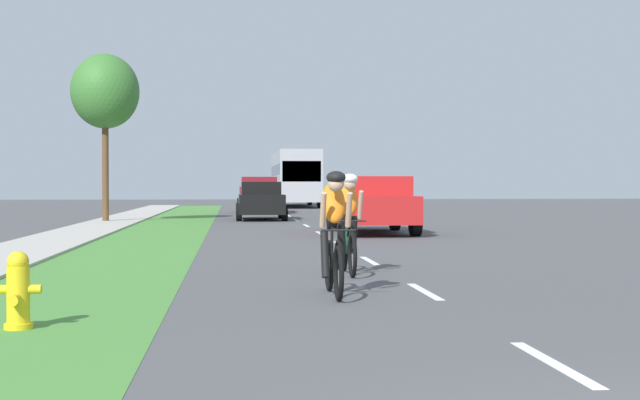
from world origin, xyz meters
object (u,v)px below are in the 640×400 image
Objects in this scene: suv_maroon at (259,194)px; bus_silver at (295,176)px; fire_hydrant_yellow at (18,291)px; sedan_black at (261,201)px; pickup_red at (372,205)px; street_tree_near at (105,92)px; cyclist_trailing at (348,223)px; cyclist_lead at (334,232)px.

suv_maroon is 0.41× the size of bus_silver.
fire_hydrant_yellow is 0.18× the size of sedan_black.
pickup_red is 10.64m from sedan_black.
fire_hydrant_yellow is 0.12× the size of street_tree_near.
pickup_red reaches higher than cyclist_trailing.
cyclist_trailing is at bearing -88.21° from sedan_black.
cyclist_trailing is (3.89, 4.84, 0.44)m from fire_hydrant_yellow.
pickup_red is (2.20, 11.42, 0.02)m from cyclist_trailing.
sedan_black is 0.68× the size of street_tree_near.
street_tree_near reaches higher than pickup_red.
cyclist_lead is 32.91m from suv_maroon.
cyclist_lead is 2.70m from cyclist_trailing.
street_tree_near is (-2.66, 24.71, 4.49)m from fire_hydrant_yellow.
bus_silver reaches higher than cyclist_trailing.
pickup_red is 0.81× the size of street_tree_near.
pickup_red reaches higher than cyclist_lead.
street_tree_near is at bearing 108.23° from cyclist_trailing.
suv_maroon reaches higher than fire_hydrant_yellow.
cyclist_trailing is 42.78m from bus_silver.
cyclist_trailing is at bearing -89.06° from suv_maroon.
bus_silver reaches higher than suv_maroon.
fire_hydrant_yellow is at bearing -83.86° from street_tree_near.
pickup_red is (6.09, 16.27, 0.46)m from fire_hydrant_yellow.
cyclist_trailing is 0.37× the size of suv_maroon.
fire_hydrant_yellow is 17.37m from pickup_red.
cyclist_trailing is 0.34× the size of pickup_red.
bus_silver is at bearing 82.28° from sedan_black.
sedan_black is 8.60m from suv_maroon.
sedan_black is at bearing -97.72° from bus_silver.
cyclist_trailing reaches higher than sedan_black.
bus_silver reaches higher than cyclist_lead.
pickup_red is at bearing 69.48° from fire_hydrant_yellow.
bus_silver reaches higher than pickup_red.
fire_hydrant_yellow is 47.96m from bus_silver.
sedan_black is at bearing 17.04° from street_tree_near.
cyclist_trailing is at bearing -71.77° from street_tree_near.
street_tree_near is (-6.01, 22.52, 4.05)m from cyclist_lead.
suv_maroon reaches higher than sedan_black.
bus_silver is at bearing 77.87° from suv_maroon.
cyclist_trailing is 21.68m from sedan_black.
fire_hydrant_yellow is 35.28m from suv_maroon.
street_tree_near is (-8.72, -22.84, 2.89)m from bus_silver.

